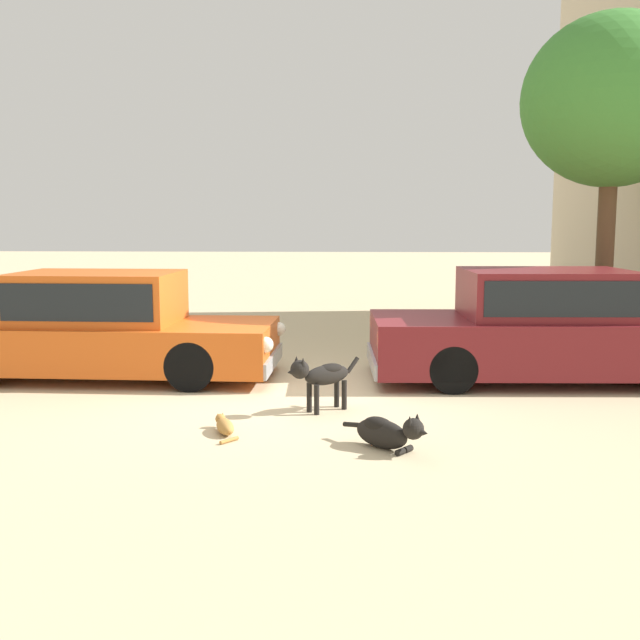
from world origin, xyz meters
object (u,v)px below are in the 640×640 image
object	(u,v)px
parked_sedan_nearest	(101,326)
stray_cat	(225,426)
parked_sedan_second	(547,326)
stray_dog_spotted	(321,375)
acacia_tree_left	(613,102)
stray_dog_tan	(387,431)

from	to	relation	value
parked_sedan_nearest	stray_cat	distance (m)	3.43
parked_sedan_nearest	parked_sedan_second	world-z (taller)	parked_sedan_second
stray_dog_spotted	stray_cat	xyz separation A→B (m)	(-0.94, -0.88, -0.35)
stray_dog_spotted	stray_cat	size ratio (longest dim) A/B	1.26
parked_sedan_second	acacia_tree_left	world-z (taller)	acacia_tree_left
stray_dog_spotted	stray_dog_tan	distance (m)	1.52
parked_sedan_nearest	stray_cat	world-z (taller)	parked_sedan_nearest
acacia_tree_left	stray_cat	bearing A→B (deg)	-140.89
parked_sedan_nearest	stray_dog_tan	distance (m)	4.87
parked_sedan_nearest	stray_dog_spotted	xyz separation A→B (m)	(3.07, -1.73, -0.28)
stray_dog_spotted	acacia_tree_left	size ratio (longest dim) A/B	0.16
parked_sedan_second	stray_dog_tan	xyz separation A→B (m)	(-2.27, -3.14, -0.56)
stray_cat	parked_sedan_nearest	bearing A→B (deg)	17.68
parked_sedan_nearest	stray_dog_spotted	bearing A→B (deg)	-27.95
stray_dog_tan	stray_cat	world-z (taller)	stray_dog_tan
stray_dog_tan	acacia_tree_left	world-z (taller)	acacia_tree_left
parked_sedan_second	stray_dog_spotted	bearing A→B (deg)	-150.38
parked_sedan_nearest	acacia_tree_left	xyz separation A→B (m)	(7.20, 1.51, 3.12)
stray_dog_spotted	stray_dog_tan	bearing A→B (deg)	77.35
parked_sedan_nearest	acacia_tree_left	distance (m)	7.99
parked_sedan_nearest	parked_sedan_second	xyz separation A→B (m)	(6.02, 0.08, 0.02)
parked_sedan_second	stray_dog_tan	size ratio (longest dim) A/B	6.03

